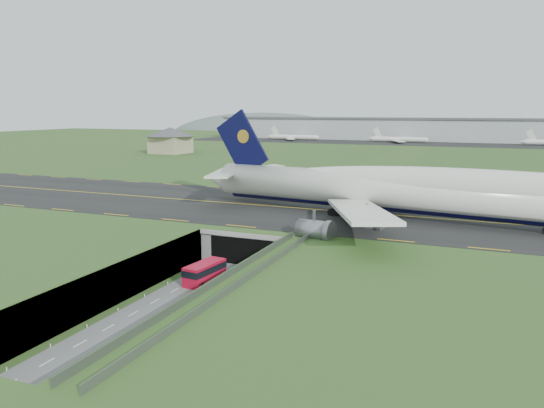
% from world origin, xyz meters
% --- Properties ---
extents(ground, '(900.00, 900.00, 0.00)m').
position_xyz_m(ground, '(0.00, 0.00, 0.00)').
color(ground, '#2E5321').
rests_on(ground, ground).
extents(airfield_deck, '(800.00, 800.00, 6.00)m').
position_xyz_m(airfield_deck, '(0.00, 0.00, 3.00)').
color(airfield_deck, gray).
rests_on(airfield_deck, ground).
extents(trench_road, '(12.00, 75.00, 0.20)m').
position_xyz_m(trench_road, '(0.00, -7.50, 0.10)').
color(trench_road, slate).
rests_on(trench_road, ground).
extents(taxiway, '(800.00, 44.00, 0.18)m').
position_xyz_m(taxiway, '(0.00, 33.00, 6.09)').
color(taxiway, black).
rests_on(taxiway, airfield_deck).
extents(tunnel_portal, '(17.00, 22.30, 6.00)m').
position_xyz_m(tunnel_portal, '(0.00, 16.71, 3.33)').
color(tunnel_portal, gray).
rests_on(tunnel_portal, ground).
extents(guideway, '(3.00, 53.00, 7.05)m').
position_xyz_m(guideway, '(11.00, -19.11, 5.32)').
color(guideway, '#A8A8A3').
rests_on(guideway, ground).
extents(jumbo_jet, '(105.50, 65.37, 21.82)m').
position_xyz_m(jumbo_jet, '(27.50, 29.31, 11.90)').
color(jumbo_jet, silver).
rests_on(jumbo_jet, ground).
extents(shuttle_tram, '(3.92, 8.22, 3.22)m').
position_xyz_m(shuttle_tram, '(-1.20, -2.74, 1.77)').
color(shuttle_tram, '#B60C27').
rests_on(shuttle_tram, ground).
extents(service_building, '(24.30, 24.30, 12.65)m').
position_xyz_m(service_building, '(-104.97, 146.45, 13.49)').
color(service_building, tan).
rests_on(service_building, ground).
extents(cargo_terminal, '(320.00, 67.00, 15.60)m').
position_xyz_m(cargo_terminal, '(-0.10, 299.41, 13.96)').
color(cargo_terminal, '#B2B2B2').
rests_on(cargo_terminal, ground).
extents(distant_hills, '(700.00, 91.00, 60.00)m').
position_xyz_m(distant_hills, '(64.38, 430.00, -4.00)').
color(distant_hills, '#566761').
rests_on(distant_hills, ground).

